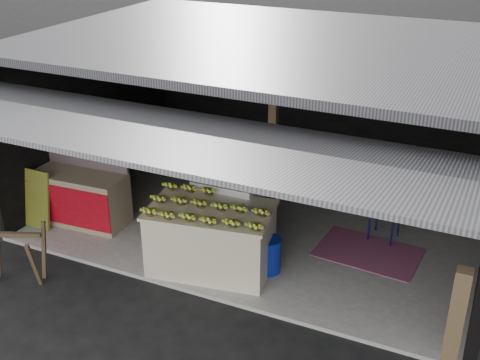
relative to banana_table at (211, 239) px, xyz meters
The scene contains 13 objects.
ground 0.84m from the banana_table, 80.59° to the right, with size 80.00×80.00×0.00m, color black.
concrete_slab 1.94m from the banana_table, 86.81° to the left, with size 7.00×5.00×0.06m, color gray.
shophouse 2.69m from the banana_table, 87.24° to the left, with size 7.40×7.29×3.02m.
banana_table is the anchor object (origin of this frame).
banana_pile 0.57m from the banana_table, behind, with size 1.61×0.96×0.19m, color gold, non-canonical shape.
white_crate 0.78m from the banana_table, 97.77° to the left, with size 0.97×0.68×1.06m.
neighbor_stall 2.59m from the banana_table, behind, with size 1.56×0.78×1.57m.
green_signboard 3.18m from the banana_table, behind, with size 0.64×0.04×0.96m, color black.
sawhorse 2.72m from the banana_table, 149.57° to the right, with size 0.92×0.91×0.79m.
water_barrel 0.86m from the banana_table, 18.43° to the left, with size 0.34×0.34×0.50m, color #0D1D92.
plastic_chair 2.86m from the banana_table, 43.30° to the left, with size 0.48×0.48×0.93m.
magenta_rug 2.43m from the banana_table, 34.37° to the left, with size 1.50×1.00×0.01m, color #7D1B5A.
picture_frames 4.49m from the banana_table, 90.84° to the left, with size 1.62×0.04×0.46m.
Camera 1 is at (3.35, -5.87, 4.93)m, focal length 45.00 mm.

